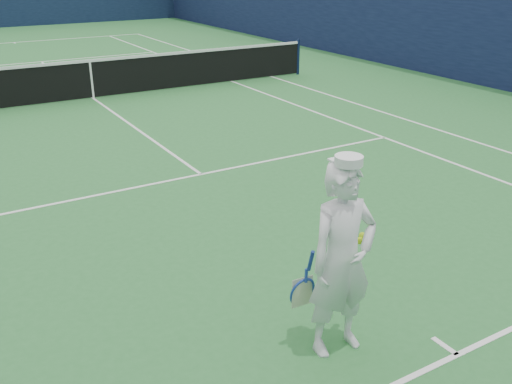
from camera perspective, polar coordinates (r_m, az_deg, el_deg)
ground at (r=15.50m, az=-15.92°, el=8.96°), size 80.00×80.00×0.00m
court_markings at (r=15.50m, az=-15.93°, el=8.97°), size 11.03×23.83×0.01m
windscreen_fence at (r=15.18m, az=-16.75°, el=16.29°), size 20.12×36.12×4.00m
tennis_net at (r=15.39m, az=-16.15°, el=10.96°), size 12.88×0.09×1.07m
tennis_player at (r=5.15m, az=8.59°, el=-6.75°), size 0.77×0.51×1.91m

